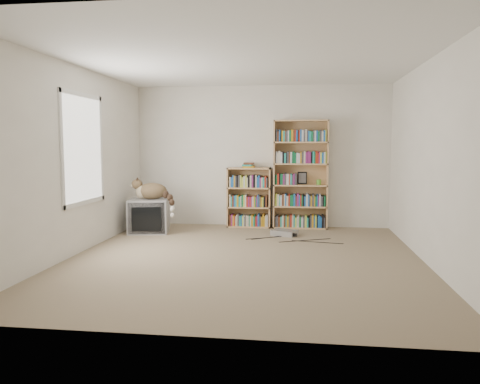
# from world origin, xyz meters

# --- Properties ---
(floor) EXTENTS (4.50, 5.00, 0.01)m
(floor) POSITION_xyz_m (0.00, 0.00, 0.00)
(floor) COLOR gray
(floor) RESTS_ON ground
(wall_back) EXTENTS (4.50, 0.02, 2.50)m
(wall_back) POSITION_xyz_m (0.00, 2.50, 1.25)
(wall_back) COLOR white
(wall_back) RESTS_ON floor
(wall_front) EXTENTS (4.50, 0.02, 2.50)m
(wall_front) POSITION_xyz_m (0.00, -2.50, 1.25)
(wall_front) COLOR white
(wall_front) RESTS_ON floor
(wall_left) EXTENTS (0.02, 5.00, 2.50)m
(wall_left) POSITION_xyz_m (-2.25, 0.00, 1.25)
(wall_left) COLOR white
(wall_left) RESTS_ON floor
(wall_right) EXTENTS (0.02, 5.00, 2.50)m
(wall_right) POSITION_xyz_m (2.25, 0.00, 1.25)
(wall_right) COLOR white
(wall_right) RESTS_ON floor
(ceiling) EXTENTS (4.50, 5.00, 0.02)m
(ceiling) POSITION_xyz_m (0.00, 0.00, 2.50)
(ceiling) COLOR white
(ceiling) RESTS_ON wall_back
(window) EXTENTS (0.02, 1.22, 1.52)m
(window) POSITION_xyz_m (-2.24, 0.20, 1.40)
(window) COLOR white
(window) RESTS_ON wall_left
(crt_tv) EXTENTS (0.73, 0.68, 0.56)m
(crt_tv) POSITION_xyz_m (-1.80, 1.61, 0.28)
(crt_tv) COLOR gray
(crt_tv) RESTS_ON floor
(cat) EXTENTS (0.80, 0.53, 0.60)m
(cat) POSITION_xyz_m (-1.69, 1.61, 0.66)
(cat) COLOR #332515
(cat) RESTS_ON crt_tv
(bookcase_tall) EXTENTS (0.94, 0.30, 1.88)m
(bookcase_tall) POSITION_xyz_m (0.71, 2.36, 0.89)
(bookcase_tall) COLOR tan
(bookcase_tall) RESTS_ON floor
(bookcase_short) EXTENTS (0.77, 0.30, 1.06)m
(bookcase_short) POSITION_xyz_m (-0.20, 2.36, 0.49)
(bookcase_short) COLOR tan
(bookcase_short) RESTS_ON floor
(book_stack) EXTENTS (0.21, 0.28, 0.09)m
(book_stack) POSITION_xyz_m (-0.21, 2.33, 1.10)
(book_stack) COLOR #AC2517
(book_stack) RESTS_ON bookcase_short
(green_mug) EXTENTS (0.08, 0.08, 0.09)m
(green_mug) POSITION_xyz_m (1.02, 2.34, 0.81)
(green_mug) COLOR #57A22E
(green_mug) RESTS_ON bookcase_tall
(framed_print) EXTENTS (0.16, 0.05, 0.22)m
(framed_print) POSITION_xyz_m (0.74, 2.44, 0.88)
(framed_print) COLOR black
(framed_print) RESTS_ON bookcase_tall
(dvd_player) EXTENTS (0.45, 0.39, 0.09)m
(dvd_player) POSITION_xyz_m (0.46, 1.62, 0.04)
(dvd_player) COLOR #B2B2B8
(dvd_player) RESTS_ON floor
(wall_outlet) EXTENTS (0.01, 0.08, 0.13)m
(wall_outlet) POSITION_xyz_m (-2.24, 1.95, 0.32)
(wall_outlet) COLOR silver
(wall_outlet) RESTS_ON wall_left
(floor_cables) EXTENTS (1.20, 0.70, 0.01)m
(floor_cables) POSITION_xyz_m (0.37, 1.24, 0.00)
(floor_cables) COLOR black
(floor_cables) RESTS_ON floor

